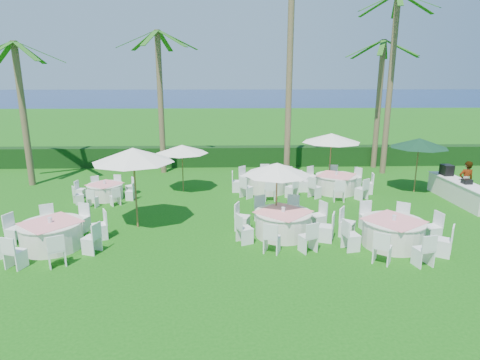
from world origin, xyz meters
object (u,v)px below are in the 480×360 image
object	(u,v)px
banquet_table_f	(336,183)
umbrella_c	(182,149)
banquet_table_b	(283,223)
banquet_table_d	(105,191)
banquet_table_a	(52,234)
umbrella_green	(419,143)
staff_person	(466,181)
umbrella_b	(277,169)
umbrella_a	(133,155)
banquet_table_c	(393,232)
buffet_table	(459,191)
umbrella_d	(331,138)
banquet_table_e	(267,182)

from	to	relation	value
banquet_table_f	umbrella_c	bearing A→B (deg)	176.69
banquet_table_b	banquet_table_d	bearing A→B (deg)	148.44
banquet_table_a	umbrella_green	distance (m)	16.01
umbrella_c	staff_person	bearing A→B (deg)	-8.37
banquet_table_a	umbrella_c	size ratio (longest dim) A/B	1.36
banquet_table_d	umbrella_b	bearing A→B (deg)	-28.16
umbrella_a	banquet_table_a	bearing A→B (deg)	-143.33
umbrella_green	banquet_table_d	bearing A→B (deg)	-177.30
banquet_table_b	umbrella_b	xyz separation A→B (m)	(-0.17, 0.68, 1.77)
banquet_table_d	umbrella_c	bearing A→B (deg)	18.74
banquet_table_c	banquet_table_f	xyz separation A→B (m)	(-0.19, 6.29, -0.01)
umbrella_c	umbrella_b	bearing A→B (deg)	-52.39
banquet_table_d	staff_person	bearing A→B (deg)	-2.57
umbrella_c	buffet_table	world-z (taller)	umbrella_c
banquet_table_d	umbrella_d	world-z (taller)	umbrella_d
umbrella_green	staff_person	distance (m)	2.59
banquet_table_b	umbrella_c	world-z (taller)	umbrella_c
banquet_table_d	staff_person	world-z (taller)	staff_person
banquet_table_b	banquet_table_d	world-z (taller)	banquet_table_b
banquet_table_b	umbrella_a	bearing A→B (deg)	169.57
banquet_table_c	umbrella_green	distance (m)	7.47
banquet_table_a	banquet_table_f	bearing A→B (deg)	29.29
banquet_table_d	umbrella_a	distance (m)	4.84
umbrella_a	umbrella_c	bearing A→B (deg)	76.08
umbrella_a	umbrella_green	bearing A→B (deg)	19.23
banquet_table_c	umbrella_a	xyz separation A→B (m)	(-8.71, 1.95, 2.24)
buffet_table	banquet_table_f	bearing A→B (deg)	162.08
banquet_table_d	banquet_table_f	distance (m)	10.76
banquet_table_b	umbrella_b	distance (m)	1.91
banquet_table_f	buffet_table	size ratio (longest dim) A/B	0.85
banquet_table_f	umbrella_b	size ratio (longest dim) A/B	1.40
umbrella_d	staff_person	bearing A→B (deg)	-29.12
umbrella_c	banquet_table_e	bearing A→B (deg)	-2.35
banquet_table_a	umbrella_d	bearing A→B (deg)	34.90
umbrella_c	buffet_table	bearing A→B (deg)	-9.44
banquet_table_b	umbrella_a	size ratio (longest dim) A/B	1.14
banquet_table_c	banquet_table_d	bearing A→B (deg)	153.01
staff_person	umbrella_green	bearing A→B (deg)	-42.63
umbrella_b	umbrella_c	size ratio (longest dim) A/B	0.98
banquet_table_e	umbrella_b	xyz separation A→B (m)	(-0.16, -4.89, 1.78)
banquet_table_d	banquet_table_f	bearing A→B (deg)	3.88
banquet_table_a	staff_person	world-z (taller)	staff_person
banquet_table_a	buffet_table	bearing A→B (deg)	15.65
banquet_table_b	umbrella_c	distance (m)	7.21
banquet_table_e	buffet_table	bearing A→B (deg)	-12.80
umbrella_c	buffet_table	distance (m)	12.67
banquet_table_b	umbrella_c	bearing A→B (deg)	125.30
umbrella_a	buffet_table	size ratio (longest dim) A/B	0.74
umbrella_d	banquet_table_f	bearing A→B (deg)	-92.23
staff_person	banquet_table_c	bearing A→B (deg)	41.62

